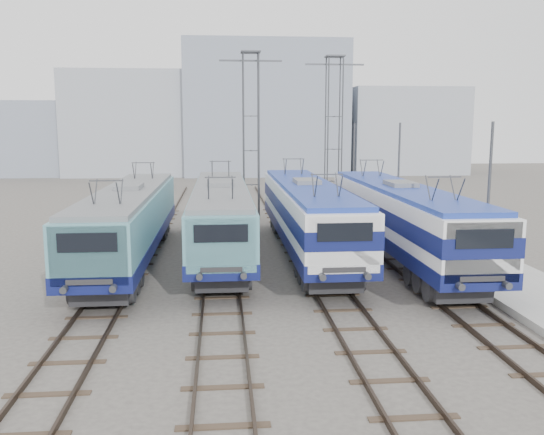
% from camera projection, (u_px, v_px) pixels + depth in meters
% --- Properties ---
extents(ground, '(160.00, 160.00, 0.00)m').
position_uv_depth(ground, '(283.00, 313.00, 21.26)').
color(ground, '#514C47').
extents(platform, '(4.00, 70.00, 0.30)m').
position_uv_depth(platform, '(461.00, 255.00, 29.99)').
color(platform, '#9E9E99').
rests_on(platform, ground).
extents(locomotive_far_left, '(2.91, 18.41, 3.46)m').
position_uv_depth(locomotive_far_left, '(129.00, 219.00, 28.34)').
color(locomotive_far_left, '#0F1650').
rests_on(locomotive_far_left, ground).
extents(locomotive_center_left, '(2.90, 18.31, 3.45)m').
position_uv_depth(locomotive_center_left, '(221.00, 214.00, 30.01)').
color(locomotive_center_left, '#0F1650').
rests_on(locomotive_center_left, ground).
extents(locomotive_center_right, '(2.98, 18.88, 3.55)m').
position_uv_depth(locomotive_center_right, '(307.00, 211.00, 30.11)').
color(locomotive_center_right, '#0F1650').
rests_on(locomotive_center_right, ground).
extents(locomotive_far_right, '(2.99, 18.89, 3.55)m').
position_uv_depth(locomotive_far_right, '(401.00, 215.00, 28.88)').
color(locomotive_far_right, '#0F1650').
rests_on(locomotive_far_right, ground).
extents(catenary_tower_west, '(4.50, 1.20, 12.00)m').
position_uv_depth(catenary_tower_west, '(251.00, 128.00, 41.84)').
color(catenary_tower_west, '#3F4247').
rests_on(catenary_tower_west, ground).
extents(catenary_tower_east, '(4.50, 1.20, 12.00)m').
position_uv_depth(catenary_tower_east, '(334.00, 128.00, 44.37)').
color(catenary_tower_east, '#3F4247').
rests_on(catenary_tower_east, ground).
extents(mast_front, '(0.12, 0.12, 7.00)m').
position_uv_depth(mast_front, '(488.00, 208.00, 23.42)').
color(mast_front, '#3F4247').
rests_on(mast_front, ground).
extents(mast_mid, '(0.12, 0.12, 7.00)m').
position_uv_depth(mast_mid, '(398.00, 180.00, 35.22)').
color(mast_mid, '#3F4247').
rests_on(mast_mid, ground).
extents(mast_rear, '(0.12, 0.12, 7.00)m').
position_uv_depth(mast_rear, '(354.00, 167.00, 47.02)').
color(mast_rear, '#3F4247').
rests_on(mast_rear, ground).
extents(building_west, '(18.00, 12.00, 14.00)m').
position_uv_depth(building_west, '(135.00, 124.00, 79.90)').
color(building_west, '#989FAA').
rests_on(building_west, ground).
extents(building_center, '(22.00, 14.00, 18.00)m').
position_uv_depth(building_center, '(264.00, 110.00, 81.15)').
color(building_center, gray).
rests_on(building_center, ground).
extents(building_east, '(16.00, 12.00, 12.00)m').
position_uv_depth(building_east, '(402.00, 131.00, 83.37)').
color(building_east, '#989FAA').
rests_on(building_east, ground).
extents(building_far_west, '(14.00, 10.00, 10.00)m').
position_uv_depth(building_far_west, '(17.00, 139.00, 78.82)').
color(building_far_west, gray).
rests_on(building_far_west, ground).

